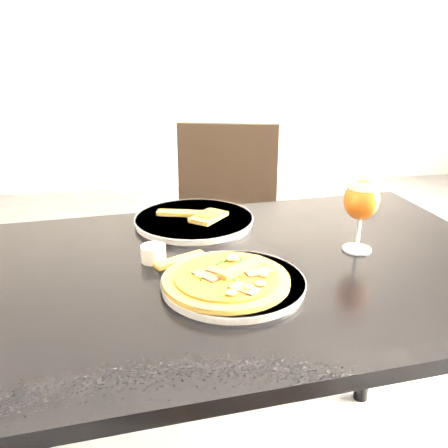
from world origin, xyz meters
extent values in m
cube|color=beige|center=(0.00, 3.00, 1.40)|extent=(5.00, 0.04, 2.80)
cube|color=black|center=(-0.18, -0.13, 0.73)|extent=(1.27, 0.90, 0.03)
cylinder|color=black|center=(-0.75, 0.16, 0.36)|extent=(0.05, 0.05, 0.72)
cylinder|color=black|center=(0.33, 0.25, 0.36)|extent=(0.05, 0.05, 0.72)
cube|color=black|center=(-0.11, 0.62, 0.44)|extent=(0.51, 0.51, 0.04)
cylinder|color=black|center=(-0.32, 0.50, 0.21)|extent=(0.04, 0.04, 0.42)
cylinder|color=black|center=(0.01, 0.42, 0.21)|extent=(0.04, 0.04, 0.42)
cylinder|color=black|center=(-0.23, 0.83, 0.21)|extent=(0.04, 0.04, 0.42)
cylinder|color=black|center=(0.09, 0.74, 0.21)|extent=(0.04, 0.04, 0.42)
cube|color=black|center=(-0.06, 0.80, 0.69)|extent=(0.39, 0.13, 0.41)
cylinder|color=silver|center=(-0.23, -0.23, 0.76)|extent=(0.35, 0.35, 0.02)
cylinder|color=olive|center=(-0.24, -0.24, 0.77)|extent=(0.25, 0.25, 0.01)
cylinder|color=#C24010|center=(-0.24, -0.24, 0.78)|extent=(0.20, 0.20, 0.01)
cube|color=brown|center=(-0.22, -0.24, 0.78)|extent=(0.05, 0.02, 0.00)
cube|color=brown|center=(-0.24, -0.19, 0.78)|extent=(0.02, 0.05, 0.00)
cube|color=brown|center=(-0.31, -0.24, 0.78)|extent=(0.05, 0.02, 0.00)
cube|color=brown|center=(-0.24, -0.26, 0.78)|extent=(0.02, 0.05, 0.00)
ellipsoid|color=#EAD04C|center=(-0.23, -0.23, 0.79)|extent=(0.02, 0.02, 0.01)
ellipsoid|color=#EAD04C|center=(-0.23, -0.18, 0.79)|extent=(0.02, 0.02, 0.01)
ellipsoid|color=#EAD04C|center=(-0.26, -0.22, 0.79)|extent=(0.02, 0.02, 0.01)
ellipsoid|color=#EAD04C|center=(-0.31, -0.24, 0.79)|extent=(0.02, 0.02, 0.01)
ellipsoid|color=#EAD04C|center=(-0.25, -0.25, 0.79)|extent=(0.02, 0.02, 0.01)
ellipsoid|color=#EAD04C|center=(-0.23, -0.30, 0.79)|extent=(0.02, 0.02, 0.01)
ellipsoid|color=#EAD04C|center=(-0.23, -0.24, 0.79)|extent=(0.02, 0.02, 0.01)
cube|color=#0D4912|center=(-0.24, -0.22, 0.78)|extent=(0.01, 0.02, 0.00)
cube|color=#0D4912|center=(-0.25, -0.20, 0.78)|extent=(0.00, 0.02, 0.00)
cube|color=#0D4912|center=(-0.27, -0.18, 0.78)|extent=(0.01, 0.02, 0.00)
cube|color=#0D4912|center=(-0.27, -0.22, 0.78)|extent=(0.01, 0.01, 0.00)
cube|color=#0D4912|center=(-0.30, -0.22, 0.78)|extent=(0.02, 0.01, 0.00)
cube|color=#0D4912|center=(-0.26, -0.24, 0.78)|extent=(0.02, 0.01, 0.00)
cube|color=#0D4912|center=(-0.28, -0.26, 0.78)|extent=(0.02, 0.01, 0.00)
cube|color=#0D4912|center=(-0.28, -0.29, 0.78)|extent=(0.01, 0.02, 0.00)
cube|color=#0D4912|center=(-0.25, -0.26, 0.78)|extent=(0.01, 0.02, 0.00)
cube|color=#0D4912|center=(-0.23, -0.29, 0.78)|extent=(0.01, 0.02, 0.00)
cube|color=#0D4912|center=(-0.24, -0.25, 0.78)|extent=(0.01, 0.01, 0.00)
cube|color=#0D4912|center=(-0.21, -0.25, 0.78)|extent=(0.02, 0.01, 0.00)
cube|color=#0D4912|center=(-0.18, -0.24, 0.78)|extent=(0.02, 0.00, 0.00)
cube|color=#0D4912|center=(-0.22, -0.23, 0.78)|extent=(0.02, 0.01, 0.00)
cube|color=#0D4912|center=(-0.21, -0.20, 0.78)|extent=(0.01, 0.01, 0.00)
cube|color=olive|center=(-0.22, -0.21, 0.79)|extent=(0.11, 0.09, 0.01)
cylinder|color=silver|center=(-0.27, 0.14, 0.76)|extent=(0.34, 0.34, 0.02)
cube|color=olive|center=(-0.30, 0.16, 0.77)|extent=(0.13, 0.06, 0.01)
cube|color=olive|center=(-0.23, 0.12, 0.77)|extent=(0.11, 0.12, 0.01)
cylinder|color=#C24010|center=(-0.23, 0.12, 0.78)|extent=(0.06, 0.06, 0.00)
cube|color=olive|center=(-0.32, -0.10, 0.75)|extent=(0.12, 0.08, 0.01)
cylinder|color=silver|center=(-0.38, -0.08, 0.77)|extent=(0.06, 0.06, 0.04)
cylinder|color=gold|center=(-0.38, -0.08, 0.78)|extent=(0.05, 0.05, 0.01)
cylinder|color=silver|center=(0.09, -0.10, 0.75)|extent=(0.07, 0.07, 0.00)
cylinder|color=silver|center=(0.09, -0.10, 0.79)|extent=(0.01, 0.01, 0.07)
ellipsoid|color=#8B3C0D|center=(0.09, -0.10, 0.87)|extent=(0.08, 0.08, 0.09)
cylinder|color=silver|center=(0.09, -0.10, 0.91)|extent=(0.07, 0.07, 0.02)
camera|label=1|loc=(-0.39, -1.09, 1.22)|focal=40.00mm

